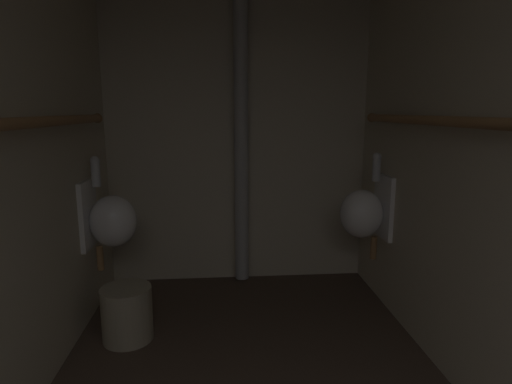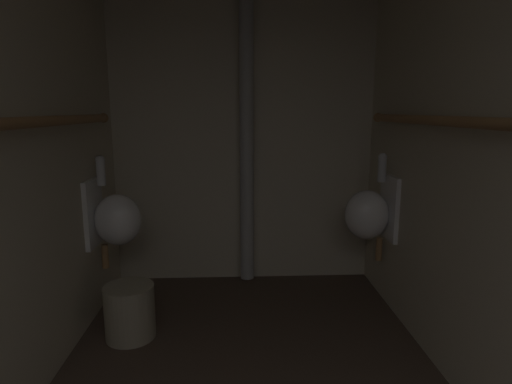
% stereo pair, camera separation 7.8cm
% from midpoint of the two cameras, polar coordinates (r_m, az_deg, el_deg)
% --- Properties ---
extents(wall_back, '(2.13, 0.06, 2.39)m').
position_cam_midpoint_polar(wall_back, '(3.36, -3.16, 8.20)').
color(wall_back, beige).
rests_on(wall_back, ground).
extents(urinal_left_mid, '(0.32, 0.30, 0.76)m').
position_cam_midpoint_polar(urinal_left_mid, '(2.93, -19.73, -3.50)').
color(urinal_left_mid, white).
extents(urinal_right_mid, '(0.32, 0.30, 0.76)m').
position_cam_midpoint_polar(urinal_right_mid, '(3.04, 13.65, -2.64)').
color(urinal_right_mid, white).
extents(supply_pipe_right, '(0.06, 2.85, 0.06)m').
position_cam_midpoint_polar(supply_pipe_right, '(1.92, 28.38, 8.04)').
color(supply_pipe_right, '#9E7042').
extents(standpipe_back_wall, '(0.11, 0.11, 2.34)m').
position_cam_midpoint_polar(standpipe_back_wall, '(3.25, -2.69, 8.12)').
color(standpipe_back_wall, '#B2B2B2').
rests_on(standpipe_back_wall, ground).
extents(waste_bin, '(0.30, 0.30, 0.33)m').
position_cam_midpoint_polar(waste_bin, '(2.76, -17.70, -15.27)').
color(waste_bin, '#9E937A').
rests_on(waste_bin, ground).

